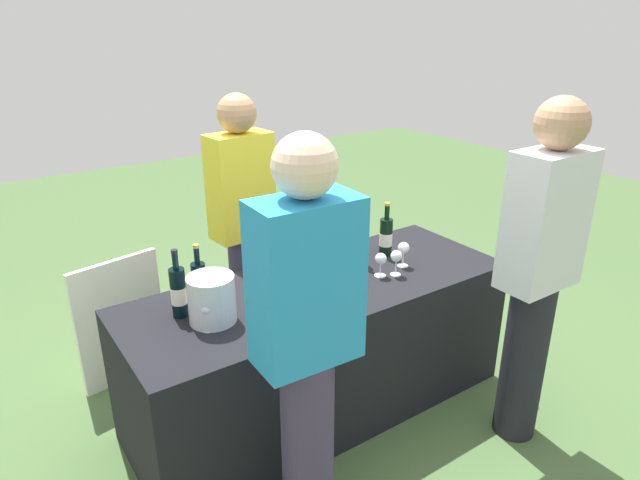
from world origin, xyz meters
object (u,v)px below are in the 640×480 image
object	(u,v)px
wine_glass_5	(404,249)
guest_0	(307,337)
server_pouring	(243,221)
menu_board	(121,321)
wine_bottle_0	(178,292)
wine_bottle_3	(359,246)
ice_bucket	(212,299)
wine_glass_2	(350,270)
wine_bottle_4	(386,236)
wine_glass_4	(396,257)
wine_glass_1	(290,283)
wine_bottle_1	(199,282)
wine_glass_0	(207,309)
wine_bottle_2	(312,256)
wine_glass_3	(381,260)
guest_1	(539,266)

from	to	relation	value
wine_glass_5	guest_0	xyz separation A→B (m)	(-0.99, -0.56, 0.08)
server_pouring	menu_board	distance (m)	0.91
wine_bottle_0	guest_0	world-z (taller)	guest_0
wine_bottle_3	ice_bucket	bearing A→B (deg)	-172.39
wine_bottle_3	wine_glass_2	world-z (taller)	wine_bottle_3
wine_bottle_3	wine_bottle_4	xyz separation A→B (m)	(0.20, 0.01, 0.01)
wine_bottle_3	server_pouring	size ratio (longest dim) A/B	0.18
wine_bottle_0	wine_glass_4	distance (m)	1.13
ice_bucket	wine_glass_1	bearing A→B (deg)	-8.91
wine_bottle_1	wine_glass_0	xyz separation A→B (m)	(-0.07, -0.25, -0.00)
wine_glass_4	wine_bottle_1	bearing A→B (deg)	162.87
wine_bottle_2	wine_bottle_0	bearing A→B (deg)	-178.36
wine_bottle_1	wine_glass_3	xyz separation A→B (m)	(0.90, -0.26, -0.01)
guest_0	wine_glass_3	bearing A→B (deg)	35.35
wine_glass_2	server_pouring	bearing A→B (deg)	104.59
wine_glass_5	wine_glass_4	bearing A→B (deg)	-149.79
wine_bottle_0	ice_bucket	world-z (taller)	wine_bottle_0
wine_glass_0	guest_0	world-z (taller)	guest_0
wine_bottle_1	wine_glass_5	xyz separation A→B (m)	(1.09, -0.24, -0.01)
wine_bottle_1	wine_glass_5	bearing A→B (deg)	-12.35
wine_glass_2	wine_glass_5	size ratio (longest dim) A/B	0.93
wine_bottle_3	wine_glass_2	xyz separation A→B (m)	(-0.21, -0.20, -0.01)
wine_bottle_0	wine_bottle_3	bearing A→B (deg)	-0.24
guest_1	menu_board	xyz separation A→B (m)	(-1.53, 1.60, -0.56)
wine_glass_2	wine_glass_5	xyz separation A→B (m)	(0.39, 0.03, 0.01)
guest_1	wine_glass_4	bearing A→B (deg)	117.35
wine_bottle_4	guest_1	world-z (taller)	guest_1
wine_glass_1	wine_glass_0	bearing A→B (deg)	-179.86
wine_bottle_1	wine_bottle_4	size ratio (longest dim) A/B	0.95
menu_board	wine_glass_5	bearing A→B (deg)	-45.95
ice_bucket	wine_glass_2	bearing A→B (deg)	-5.82
wine_glass_1	wine_glass_3	xyz separation A→B (m)	(0.55, -0.01, -0.02)
wine_bottle_2	server_pouring	bearing A→B (deg)	102.59
wine_glass_3	guest_1	bearing A→B (deg)	-58.89
wine_bottle_1	wine_glass_1	size ratio (longest dim) A/B	1.99
wine_glass_0	wine_glass_4	world-z (taller)	wine_glass_0
wine_bottle_3	guest_1	distance (m)	0.94
wine_glass_2	wine_glass_5	bearing A→B (deg)	4.49
wine_bottle_4	wine_glass_1	size ratio (longest dim) A/B	2.09
wine_bottle_1	wine_bottle_4	xyz separation A→B (m)	(1.11, -0.06, 0.01)
wine_glass_4	wine_glass_0	bearing A→B (deg)	177.48
wine_glass_3	ice_bucket	bearing A→B (deg)	175.70
wine_glass_3	wine_glass_5	size ratio (longest dim) A/B	0.93
wine_bottle_0	guest_1	world-z (taller)	guest_1
wine_bottle_3	wine_bottle_0	bearing A→B (deg)	179.76
wine_glass_0	server_pouring	distance (m)	0.95
wine_glass_2	server_pouring	xyz separation A→B (m)	(-0.20, 0.78, 0.07)
wine_glass_0	guest_1	xyz separation A→B (m)	(1.37, -0.67, 0.10)
server_pouring	guest_0	xyz separation A→B (m)	(-0.40, -1.30, 0.02)
menu_board	wine_glass_2	bearing A→B (deg)	-56.75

